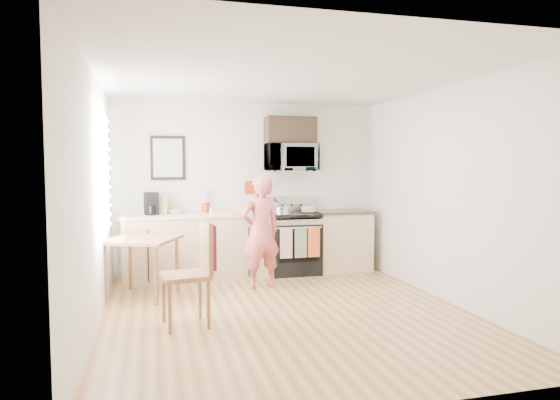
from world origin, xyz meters
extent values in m
plane|color=brown|center=(0.00, 0.00, 0.00)|extent=(4.60, 4.60, 0.00)
cube|color=silver|center=(0.00, 2.30, 1.30)|extent=(4.00, 0.04, 2.60)
cube|color=silver|center=(0.00, -2.30, 1.30)|extent=(4.00, 0.04, 2.60)
cube|color=silver|center=(-2.00, 0.00, 1.30)|extent=(0.04, 4.60, 2.60)
cube|color=silver|center=(2.00, 0.00, 1.30)|extent=(0.04, 4.60, 2.60)
cube|color=silver|center=(0.00, 0.00, 2.60)|extent=(4.00, 4.60, 0.04)
cube|color=white|center=(-1.98, 0.80, 1.55)|extent=(0.02, 1.40, 1.50)
cube|color=white|center=(-1.97, 0.80, 1.55)|extent=(0.01, 1.30, 1.40)
cube|color=tan|center=(-0.80, 2.00, 0.45)|extent=(2.10, 0.60, 0.90)
cube|color=beige|center=(-0.80, 2.00, 0.92)|extent=(2.14, 0.64, 0.04)
cube|color=tan|center=(1.43, 2.00, 0.45)|extent=(0.84, 0.60, 0.90)
cube|color=black|center=(1.43, 2.00, 0.92)|extent=(0.88, 0.64, 0.04)
cube|color=black|center=(0.63, 1.97, 0.39)|extent=(0.76, 0.65, 0.77)
cube|color=black|center=(0.63, 1.66, 0.45)|extent=(0.61, 0.02, 0.45)
cube|color=#A8A8AC|center=(0.63, 1.66, 0.78)|extent=(0.74, 0.02, 0.14)
cylinder|color=#A8A8AC|center=(0.63, 1.61, 0.74)|extent=(0.68, 0.02, 0.02)
cube|color=black|center=(0.63, 1.97, 0.90)|extent=(0.76, 0.65, 0.04)
cube|color=#A8A8AC|center=(0.63, 2.25, 1.04)|extent=(0.76, 0.08, 0.24)
cube|color=white|center=(0.43, 1.61, 0.52)|extent=(0.18, 0.02, 0.44)
cube|color=#677F55|center=(0.65, 1.61, 0.52)|extent=(0.18, 0.02, 0.44)
cube|color=#DE5B21|center=(0.85, 1.61, 0.52)|extent=(0.18, 0.02, 0.44)
imported|color=#A8A8AC|center=(0.63, 2.08, 1.76)|extent=(0.76, 0.51, 0.42)
cube|color=black|center=(0.63, 2.12, 2.18)|extent=(0.76, 0.35, 0.40)
cube|color=black|center=(-1.20, 2.28, 1.75)|extent=(0.50, 0.03, 0.65)
cube|color=#A8ADA3|center=(-1.20, 2.26, 1.75)|extent=(0.42, 0.01, 0.56)
cube|color=#B2260F|center=(0.05, 2.28, 1.30)|extent=(0.20, 0.02, 0.20)
imported|color=#BC3633|center=(-0.04, 1.19, 0.76)|extent=(0.62, 0.48, 1.52)
cube|color=brown|center=(-1.57, 1.09, 0.72)|extent=(0.79, 0.79, 0.04)
cylinder|color=brown|center=(-2.00, 0.93, 0.35)|extent=(0.04, 0.04, 0.70)
cylinder|color=brown|center=(-1.41, 0.66, 0.35)|extent=(0.04, 0.04, 0.70)
cylinder|color=brown|center=(-1.73, 1.52, 0.35)|extent=(0.04, 0.04, 0.70)
cylinder|color=brown|center=(-1.13, 1.25, 0.35)|extent=(0.04, 0.04, 0.70)
cube|color=brown|center=(-1.12, -0.18, 0.52)|extent=(0.51, 0.51, 0.05)
cube|color=brown|center=(-0.91, -0.16, 0.80)|extent=(0.10, 0.45, 0.54)
cube|color=maroon|center=(-0.88, -0.15, 0.81)|extent=(0.12, 0.41, 0.45)
cylinder|color=brown|center=(-1.28, -0.40, 0.25)|extent=(0.04, 0.04, 0.50)
cylinder|color=brown|center=(-0.90, -0.35, 0.25)|extent=(0.04, 0.04, 0.50)
cylinder|color=brown|center=(-1.33, -0.02, 0.25)|extent=(0.04, 0.04, 0.50)
cylinder|color=brown|center=(-0.95, 0.03, 0.25)|extent=(0.04, 0.04, 0.50)
cube|color=brown|center=(0.15, 2.14, 1.04)|extent=(0.12, 0.15, 0.21)
cylinder|color=#B2260F|center=(-0.66, 2.20, 1.01)|extent=(0.12, 0.12, 0.15)
imported|color=white|center=(-1.12, 2.16, 0.97)|extent=(0.28, 0.28, 0.06)
cube|color=tan|center=(-1.28, 2.11, 1.08)|extent=(0.11, 0.11, 0.27)
cube|color=black|center=(-1.45, 2.05, 1.10)|extent=(0.21, 0.25, 0.32)
cylinder|color=black|center=(-1.45, 1.95, 1.02)|extent=(0.12, 0.12, 0.12)
cube|color=#DBB772|center=(-0.49, 1.78, 0.99)|extent=(0.30, 0.15, 0.11)
cylinder|color=black|center=(0.88, 1.96, 0.93)|extent=(0.26, 0.26, 0.01)
cylinder|color=tan|center=(0.88, 1.96, 0.98)|extent=(0.21, 0.21, 0.07)
sphere|color=white|center=(0.37, 2.20, 1.01)|extent=(0.17, 0.17, 0.17)
cone|color=white|center=(0.37, 2.20, 1.10)|extent=(0.05, 0.05, 0.05)
torus|color=black|center=(0.37, 2.20, 1.06)|extent=(0.15, 0.02, 0.15)
cylinder|color=#A8A8AC|center=(0.41, 1.76, 0.98)|extent=(0.22, 0.22, 0.11)
cylinder|color=black|center=(0.37, 1.59, 1.03)|extent=(0.07, 0.20, 0.02)
camera|label=1|loc=(-1.43, -5.27, 1.64)|focal=32.00mm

